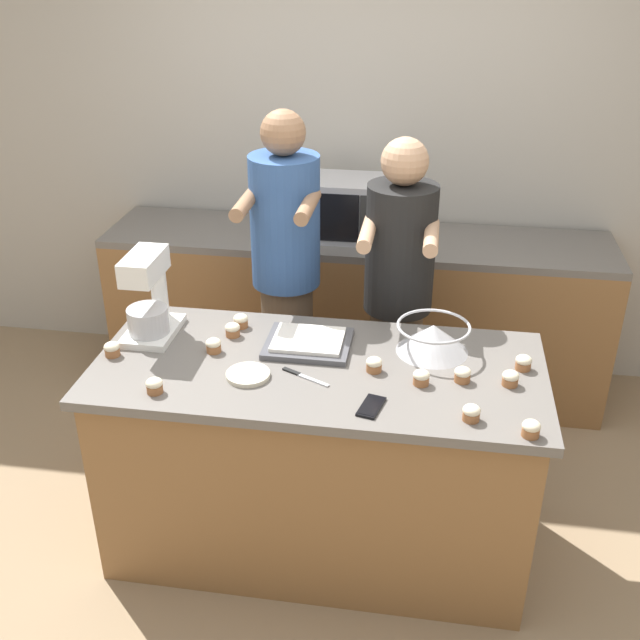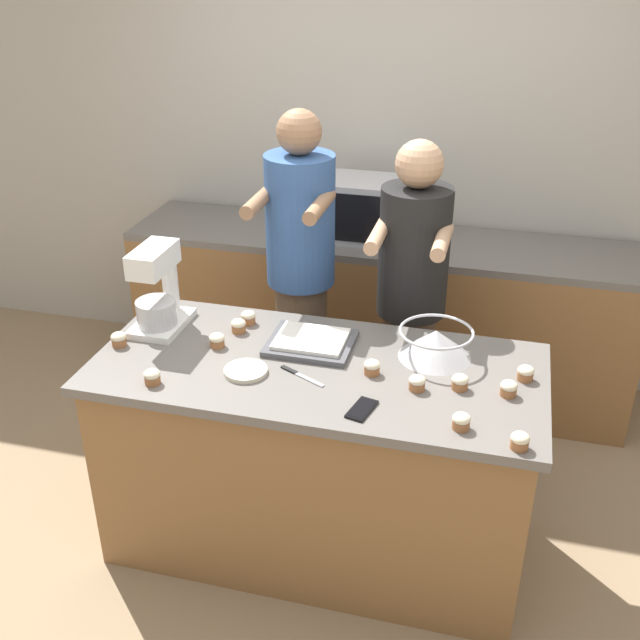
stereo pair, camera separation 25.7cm
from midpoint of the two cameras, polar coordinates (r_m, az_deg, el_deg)
The scene contains 25 objects.
ground_plane at distance 3.52m, azimuth 2.00°, elevation -16.27°, with size 16.00×16.00×0.00m, color #937A5B.
back_wall at distance 4.35m, azimuth 7.43°, elevation 12.87°, with size 10.00×0.06×2.70m.
island_counter at distance 3.22m, azimuth 2.14°, elevation -10.40°, with size 1.79×0.82×0.91m.
back_counter at distance 4.34m, azimuth 6.09°, elevation 0.42°, with size 2.80×0.60×0.94m.
person_left at distance 3.61m, azimuth 0.56°, elevation 2.89°, with size 0.34×0.50×1.75m.
person_right at distance 3.56m, azimuth 8.99°, elevation 1.13°, with size 0.34×0.50×1.65m.
stand_mixer at distance 3.22m, azimuth -10.01°, elevation 2.02°, with size 0.20×0.30×0.37m.
mixing_bowl at distance 3.04m, azimuth 11.21°, elevation -1.77°, with size 0.30×0.30×0.12m.
baking_tray at distance 3.09m, azimuth 1.69°, elevation -1.73°, with size 0.35×0.29×0.04m.
microwave_oven at distance 4.10m, azimuth 5.28°, elevation 8.41°, with size 0.46×0.34×0.32m.
cell_phone at distance 2.71m, azimuth 5.94°, elevation -6.84°, with size 0.10×0.16×0.01m.
small_plate at distance 2.91m, azimuth -3.17°, elevation -3.96°, with size 0.17×0.17×0.02m.
knife at distance 2.89m, azimuth 0.99°, elevation -4.27°, with size 0.20×0.11×0.01m.
cupcake_0 at distance 2.88m, azimuth 16.70°, elevation -5.07°, with size 0.06×0.06×0.06m.
cupcake_1 at distance 3.16m, azimuth -12.86°, elevation -1.48°, with size 0.06×0.06×0.06m.
cupcake_2 at distance 3.20m, azimuth -3.95°, elevation -0.48°, with size 0.06×0.06×0.06m.
cupcake_3 at distance 3.09m, azimuth -5.51°, elevation -1.60°, with size 0.06×0.06×0.06m.
cupcake_4 at distance 2.87m, azimuth -10.19°, elevation -4.33°, with size 0.06×0.06×0.06m.
cupcake_5 at distance 2.66m, azimuth 13.48°, elevation -7.58°, with size 0.06×0.06×0.06m.
cupcake_6 at distance 2.91m, azimuth 6.52°, elevation -3.65°, with size 0.06×0.06×0.06m.
cupcake_7 at distance 2.84m, azimuth 10.01°, elevation -4.79°, with size 0.06×0.06×0.06m.
cupcake_8 at distance 3.26m, azimuth -3.25°, elevation 0.16°, with size 0.06×0.06×0.06m.
cupcake_9 at distance 3.00m, azimuth 17.80°, elevation -3.92°, with size 0.06×0.06×0.06m.
cupcake_10 at distance 2.87m, azimuth 13.17°, elevation -4.68°, with size 0.06×0.06×0.06m.
cupcake_11 at distance 2.62m, azimuth 17.77°, elevation -8.83°, with size 0.06×0.06×0.06m.
Camera 2 is at (0.66, -2.46, 2.43)m, focal length 42.00 mm.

